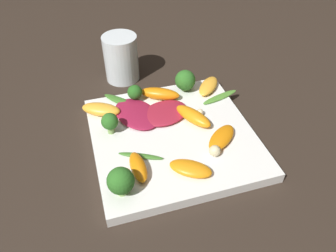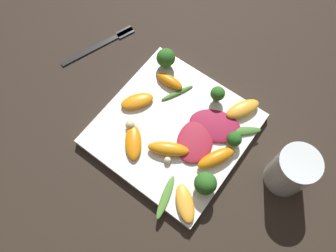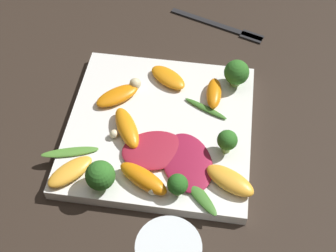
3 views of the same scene
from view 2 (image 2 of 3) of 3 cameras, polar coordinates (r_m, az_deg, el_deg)
ground_plane at (r=0.66m, az=0.92°, el=-0.89°), size 2.40×2.40×0.00m
plate at (r=0.65m, az=0.93°, el=-0.57°), size 0.28×0.28×0.02m
drinking_glass at (r=0.62m, az=20.68°, el=-7.31°), size 0.07×0.07×0.10m
fork at (r=0.78m, az=-10.75°, el=14.23°), size 0.08×0.18×0.01m
radicchio_leaf_0 at (r=0.63m, az=4.90°, el=-2.38°), size 0.09×0.11×0.01m
radicchio_leaf_1 at (r=0.65m, az=8.17°, el=0.05°), size 0.12×0.10×0.01m
orange_segment_0 at (r=0.66m, az=-5.59°, el=4.12°), size 0.06×0.07×0.02m
orange_segment_1 at (r=0.68m, az=0.27°, el=7.85°), size 0.06×0.03×0.02m
orange_segment_2 at (r=0.59m, az=2.98°, el=-13.31°), size 0.07×0.07×0.01m
orange_segment_3 at (r=0.62m, az=0.06°, el=-4.00°), size 0.08×0.06×0.02m
orange_segment_4 at (r=0.63m, az=-6.07°, el=-2.82°), size 0.07×0.08×0.01m
orange_segment_5 at (r=0.67m, az=12.87°, el=2.92°), size 0.06×0.08×0.02m
orange_segment_6 at (r=0.62m, az=8.42°, el=-5.52°), size 0.06×0.08×0.02m
broccoli_floret_0 at (r=0.66m, az=8.64°, el=5.55°), size 0.03×0.03×0.04m
broccoli_floret_1 at (r=0.63m, az=11.44°, el=-2.29°), size 0.03×0.03×0.03m
broccoli_floret_2 at (r=0.69m, az=-0.38°, el=11.74°), size 0.04×0.04×0.05m
broccoli_floret_3 at (r=0.59m, az=6.54°, el=-9.90°), size 0.04×0.04×0.04m
arugula_sprig_0 at (r=0.68m, az=1.63°, el=5.79°), size 0.04×0.07×0.01m
arugula_sprig_1 at (r=0.65m, az=12.26°, el=-0.95°), size 0.08×0.07×0.01m
arugula_sprig_2 at (r=0.60m, az=-0.43°, el=-12.27°), size 0.04×0.08×0.00m
macadamia_nut_0 at (r=0.64m, az=-6.62°, el=0.20°), size 0.02×0.02×0.02m
macadamia_nut_1 at (r=0.61m, az=-0.08°, el=-5.93°), size 0.01×0.01×0.01m
macadamia_nut_2 at (r=0.62m, az=10.15°, el=-5.04°), size 0.02×0.02×0.02m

